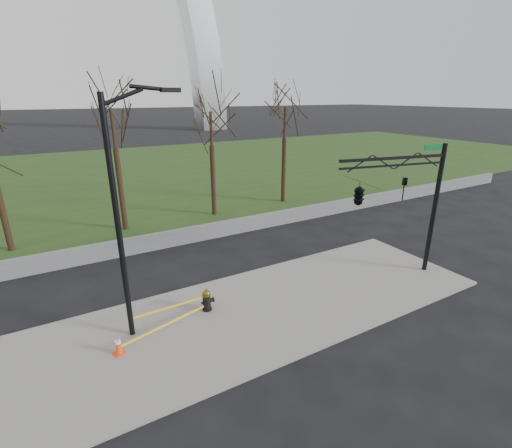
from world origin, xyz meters
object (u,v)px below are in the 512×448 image
traffic_signal_mast (375,192)px  street_light (123,206)px  traffic_cone (118,345)px  fire_hydrant (207,300)px

traffic_signal_mast → street_light: bearing=-174.9°
traffic_cone → street_light: bearing=45.7°
traffic_cone → traffic_signal_mast: (10.54, -0.35, 3.74)m
fire_hydrant → street_light: 4.93m
fire_hydrant → traffic_signal_mast: 8.08m
traffic_cone → traffic_signal_mast: size_ratio=0.10×
traffic_signal_mast → fire_hydrant: bearing=-178.1°
street_light → traffic_signal_mast: bearing=-8.2°
traffic_cone → traffic_signal_mast: traffic_signal_mast is taller
fire_hydrant → traffic_cone: (-3.43, -0.92, -0.11)m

